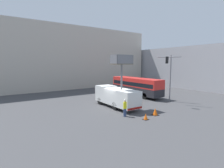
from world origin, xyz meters
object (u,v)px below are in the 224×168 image
utility_truck (116,95)px  traffic_light_pole (169,71)px  road_worker_near_truck (125,108)px  road_worker_directing (128,96)px  traffic_cone_near_truck (155,112)px  traffic_cone_mid_road (146,117)px  city_bus (136,85)px

utility_truck → traffic_light_pole: 8.59m
road_worker_near_truck → road_worker_directing: size_ratio=1.07×
traffic_light_pole → road_worker_directing: 6.85m
traffic_light_pole → road_worker_directing: (-4.46, 3.67, -3.70)m
traffic_cone_near_truck → traffic_cone_mid_road: 2.04m
road_worker_directing → traffic_cone_mid_road: 8.29m
utility_truck → traffic_cone_mid_road: (-0.54, -5.90, -1.29)m
traffic_cone_near_truck → traffic_cone_mid_road: (-1.98, -0.51, -0.08)m
city_bus → traffic_cone_near_truck: city_bus is taller
road_worker_directing → traffic_cone_mid_road: bearing=140.3°
road_worker_near_truck → traffic_cone_mid_road: bearing=-71.4°
utility_truck → road_worker_near_truck: size_ratio=3.79×
traffic_cone_mid_road → traffic_cone_near_truck: bearing=14.5°
road_worker_near_truck → road_worker_directing: road_worker_near_truck is taller
traffic_light_pole → traffic_cone_near_truck: bearing=-153.4°
city_bus → road_worker_directing: size_ratio=5.91×
utility_truck → road_worker_near_truck: (-1.62, -3.86, -0.61)m
city_bus → road_worker_near_truck: size_ratio=5.54×
traffic_light_pole → road_worker_near_truck: traffic_light_pole is taller
city_bus → traffic_light_pole: bearing=170.4°
traffic_light_pole → utility_truck: bearing=163.9°
city_bus → traffic_cone_near_truck: bearing=139.0°
traffic_cone_near_truck → traffic_light_pole: bearing=26.6°
road_worker_directing → traffic_cone_mid_road: (-3.81, -7.33, -0.61)m
road_worker_directing → traffic_cone_near_truck: (-1.83, -6.82, -0.53)m
utility_truck → city_bus: (7.80, 4.81, 0.26)m
traffic_light_pole → traffic_cone_near_truck: traffic_light_pole is taller
utility_truck → city_bus: size_ratio=0.68×
utility_truck → traffic_light_pole: (7.73, -2.23, 3.01)m
road_worker_near_truck → traffic_cone_near_truck: road_worker_near_truck is taller
traffic_light_pole → traffic_cone_mid_road: traffic_light_pole is taller
traffic_cone_near_truck → traffic_cone_mid_road: traffic_cone_near_truck is taller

